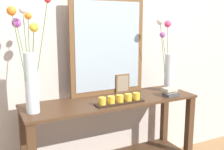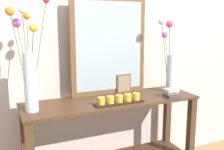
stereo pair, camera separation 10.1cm
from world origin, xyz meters
The scene contains 8 objects.
wall_back centered at (0.00, 0.33, 1.35)m, with size 6.40×0.08×2.70m, color beige.
console_table centered at (0.00, 0.00, 0.48)m, with size 1.42×0.43×0.77m.
mirror_leaning centered at (0.05, 0.18, 1.18)m, with size 0.67×0.03×0.82m.
tall_vase_left centered at (-0.63, -0.03, 1.08)m, with size 0.28×0.26×0.78m.
vase_right centered at (0.56, 0.01, 1.02)m, with size 0.21×0.15×0.65m.
candle_tray centered at (0.01, -0.12, 0.80)m, with size 0.39×0.09×0.07m.
picture_frame_small centered at (0.19, 0.16, 0.85)m, with size 0.13×0.01×0.16m.
book_stack centered at (0.49, -0.12, 0.81)m, with size 0.13×0.09×0.07m.
Camera 2 is at (-0.84, -1.89, 1.38)m, focal length 42.89 mm.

